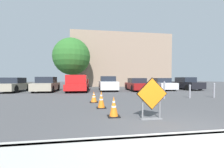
# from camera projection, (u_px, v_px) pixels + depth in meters

# --- Properties ---
(ground_plane) EXTENTS (96.00, 96.00, 0.00)m
(ground_plane) POSITION_uv_depth(u_px,v_px,m) (116.00, 93.00, 13.07)
(ground_plane) COLOR #4C4C4F
(curb_lip) EXTENTS (26.85, 0.20, 0.14)m
(curb_lip) POSITION_uv_depth(u_px,v_px,m) (198.00, 136.00, 3.19)
(curb_lip) COLOR beige
(curb_lip) RESTS_ON ground_plane
(road_closed_sign) EXTENTS (1.02, 0.20, 1.33)m
(road_closed_sign) POSITION_uv_depth(u_px,v_px,m) (152.00, 97.00, 4.69)
(road_closed_sign) COLOR black
(road_closed_sign) RESTS_ON ground_plane
(traffic_cone_nearest) EXTENTS (0.40, 0.40, 0.69)m
(traffic_cone_nearest) POSITION_uv_depth(u_px,v_px,m) (114.00, 107.00, 5.03)
(traffic_cone_nearest) COLOR black
(traffic_cone_nearest) RESTS_ON ground_plane
(traffic_cone_second) EXTENTS (0.41, 0.41, 0.75)m
(traffic_cone_second) POSITION_uv_depth(u_px,v_px,m) (101.00, 100.00, 6.51)
(traffic_cone_second) COLOR black
(traffic_cone_second) RESTS_ON ground_plane
(traffic_cone_third) EXTENTS (0.44, 0.44, 0.60)m
(traffic_cone_third) POSITION_uv_depth(u_px,v_px,m) (94.00, 97.00, 8.06)
(traffic_cone_third) COLOR black
(traffic_cone_third) RESTS_ON ground_plane
(parked_car_nearest) EXTENTS (1.91, 4.20, 1.37)m
(parked_car_nearest) POSITION_uv_depth(u_px,v_px,m) (13.00, 85.00, 14.42)
(parked_car_nearest) COLOR #A39984
(parked_car_nearest) RESTS_ON ground_plane
(parked_car_second) EXTENTS (1.88, 4.04, 1.44)m
(parked_car_second) POSITION_uv_depth(u_px,v_px,m) (47.00, 85.00, 14.76)
(parked_car_second) COLOR #A39984
(parked_car_second) RESTS_ON ground_plane
(pickup_truck) EXTENTS (2.17, 5.41, 1.61)m
(pickup_truck) POSITION_uv_depth(u_px,v_px,m) (78.00, 84.00, 14.98)
(pickup_truck) COLOR red
(pickup_truck) RESTS_ON ground_plane
(parked_car_third) EXTENTS (1.91, 4.53, 1.52)m
(parked_car_third) POSITION_uv_depth(u_px,v_px,m) (108.00, 84.00, 16.07)
(parked_car_third) COLOR white
(parked_car_third) RESTS_ON ground_plane
(parked_car_fourth) EXTENTS (1.92, 4.12, 1.33)m
(parked_car_fourth) POSITION_uv_depth(u_px,v_px,m) (137.00, 85.00, 15.94)
(parked_car_fourth) COLOR maroon
(parked_car_fourth) RESTS_ON ground_plane
(parked_car_fifth) EXTENTS (2.08, 4.42, 1.33)m
(parked_car_fifth) POSITION_uv_depth(u_px,v_px,m) (161.00, 84.00, 17.05)
(parked_car_fifth) COLOR silver
(parked_car_fifth) RESTS_ON ground_plane
(parked_car_sixth) EXTENTS (1.83, 4.23, 1.43)m
(parked_car_sixth) POSITION_uv_depth(u_px,v_px,m) (186.00, 84.00, 17.49)
(parked_car_sixth) COLOR black
(parked_car_sixth) RESTS_ON ground_plane
(bollard_nearest) EXTENTS (0.12, 0.12, 1.10)m
(bollard_nearest) POSITION_uv_depth(u_px,v_px,m) (164.00, 90.00, 9.50)
(bollard_nearest) COLOR gray
(bollard_nearest) RESTS_ON ground_plane
(bollard_second) EXTENTS (0.12, 0.12, 0.90)m
(bollard_second) POSITION_uv_depth(u_px,v_px,m) (190.00, 91.00, 9.77)
(bollard_second) COLOR gray
(bollard_second) RESTS_ON ground_plane
(bollard_third) EXTENTS (0.12, 0.12, 0.99)m
(bollard_third) POSITION_uv_depth(u_px,v_px,m) (214.00, 90.00, 10.04)
(bollard_third) COLOR gray
(bollard_third) RESTS_ON ground_plane
(building_facade_backdrop) EXTENTS (16.39, 5.00, 8.63)m
(building_facade_backdrop) POSITION_uv_depth(u_px,v_px,m) (120.00, 61.00, 26.04)
(building_facade_backdrop) COLOR gray
(building_facade_backdrop) RESTS_ON ground_plane
(street_tree_behind_lot) EXTENTS (4.89, 4.89, 6.64)m
(street_tree_behind_lot) POSITION_uv_depth(u_px,v_px,m) (72.00, 57.00, 19.91)
(street_tree_behind_lot) COLOR #513823
(street_tree_behind_lot) RESTS_ON ground_plane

